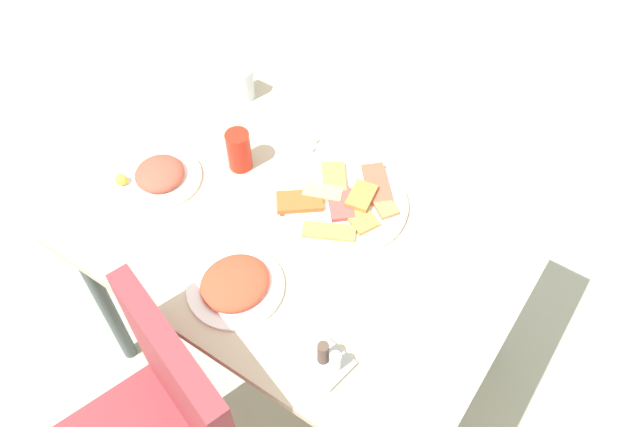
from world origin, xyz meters
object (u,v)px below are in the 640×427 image
object	(u,v)px
spoon	(287,134)
salad_plate_rice	(159,175)
dining_table	(303,249)
fork	(294,127)
salad_plate_greens	(235,284)
paper_napkin	(291,132)
drinking_glass	(242,83)
condiment_caddy	(329,361)
pide_platter	(345,202)
soda_can	(239,150)

from	to	relation	value
spoon	salad_plate_rice	bearing A→B (deg)	62.91
dining_table	fork	size ratio (longest dim) A/B	6.37
salad_plate_greens	paper_napkin	world-z (taller)	salad_plate_greens
salad_plate_rice	drinking_glass	world-z (taller)	drinking_glass
fork	paper_napkin	bearing A→B (deg)	96.15
salad_plate_rice	spoon	size ratio (longest dim) A/B	1.13
paper_napkin	condiment_caddy	xyz separation A→B (m)	(-0.49, 0.54, 0.02)
dining_table	pide_platter	distance (m)	0.17
salad_plate_rice	paper_napkin	world-z (taller)	salad_plate_rice
pide_platter	soda_can	distance (m)	0.32
dining_table	soda_can	bearing A→B (deg)	-18.29
dining_table	fork	world-z (taller)	fork
dining_table	condiment_caddy	xyz separation A→B (m)	(-0.26, 0.27, 0.11)
salad_plate_greens	pide_platter	bearing A→B (deg)	-102.71
salad_plate_rice	fork	bearing A→B (deg)	-117.96
salad_plate_greens	condiment_caddy	world-z (taller)	condiment_caddy
soda_can	fork	xyz separation A→B (m)	(-0.04, -0.20, -0.06)
drinking_glass	condiment_caddy	xyz separation A→B (m)	(-0.70, 0.59, -0.03)
drinking_glass	paper_napkin	xyz separation A→B (m)	(-0.21, 0.04, -0.05)
salad_plate_rice	paper_napkin	distance (m)	0.40
salad_plate_greens	drinking_glass	world-z (taller)	drinking_glass
dining_table	salad_plate_rice	xyz separation A→B (m)	(0.42, 0.07, 0.10)
drinking_glass	spoon	xyz separation A→B (m)	(-0.21, 0.06, -0.05)
salad_plate_greens	condiment_caddy	size ratio (longest dim) A/B	2.30
dining_table	spoon	bearing A→B (deg)	-47.79
drinking_glass	spoon	bearing A→B (deg)	163.19
paper_napkin	fork	world-z (taller)	fork
soda_can	spoon	bearing A→B (deg)	-104.05
salad_plate_greens	dining_table	bearing A→B (deg)	-99.20
dining_table	salad_plate_greens	bearing A→B (deg)	80.80
drinking_glass	spoon	size ratio (longest dim) A/B	0.52
dining_table	soda_can	world-z (taller)	soda_can
salad_plate_greens	spoon	size ratio (longest dim) A/B	1.21
soda_can	spoon	size ratio (longest dim) A/B	0.62
drinking_glass	dining_table	bearing A→B (deg)	144.16
drinking_glass	paper_napkin	distance (m)	0.22
pide_platter	paper_napkin	size ratio (longest dim) A/B	3.04
pide_platter	paper_napkin	bearing A→B (deg)	-26.76
salad_plate_greens	paper_napkin	distance (m)	0.54
dining_table	drinking_glass	distance (m)	0.56
salad_plate_greens	paper_napkin	size ratio (longest dim) A/B	2.17
pide_platter	drinking_glass	size ratio (longest dim) A/B	3.23
soda_can	salad_plate_rice	bearing A→B (deg)	47.16
dining_table	paper_napkin	size ratio (longest dim) A/B	10.27
salad_plate_greens	fork	world-z (taller)	salad_plate_greens
fork	drinking_glass	bearing A→B (deg)	-1.21
spoon	drinking_glass	bearing A→B (deg)	-13.40
dining_table	paper_napkin	xyz separation A→B (m)	(0.23, -0.27, 0.08)
salad_plate_rice	soda_can	bearing A→B (deg)	-132.84
pide_platter	spoon	bearing A→B (deg)	-23.69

